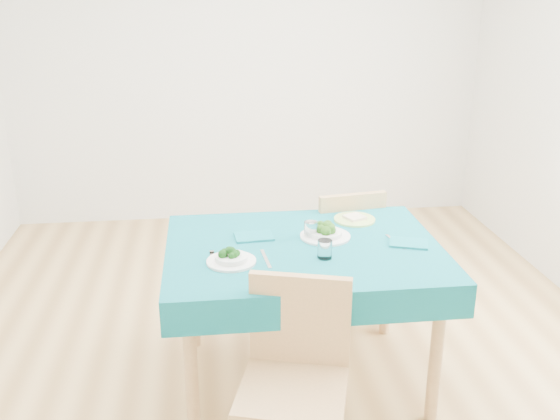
{
  "coord_description": "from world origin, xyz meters",
  "views": [
    {
      "loc": [
        -0.37,
        -3.04,
        1.95
      ],
      "look_at": [
        0.0,
        0.0,
        0.85
      ],
      "focal_mm": 40.0,
      "sensor_mm": 36.0,
      "label": 1
    }
  ],
  "objects": [
    {
      "name": "room_shell",
      "position": [
        0.0,
        0.0,
        1.35
      ],
      "size": [
        4.02,
        4.52,
        2.73
      ],
      "color": "#A87E46",
      "rests_on": "ground"
    },
    {
      "name": "table",
      "position": [
        0.08,
        -0.27,
        0.38
      ],
      "size": [
        1.33,
        1.01,
        0.76
      ],
      "primitive_type": "cube",
      "color": "#095A65",
      "rests_on": "ground"
    },
    {
      "name": "chair_near",
      "position": [
        -0.07,
        -0.97,
        0.53
      ],
      "size": [
        0.54,
        0.56,
        1.06
      ],
      "primitive_type": "cube",
      "rotation": [
        0.0,
        0.0,
        -0.29
      ],
      "color": "tan",
      "rests_on": "ground"
    },
    {
      "name": "chair_far",
      "position": [
        0.41,
        0.39,
        0.49
      ],
      "size": [
        0.46,
        0.49,
        0.99
      ],
      "primitive_type": "cube",
      "rotation": [
        0.0,
        0.0,
        3.29
      ],
      "color": "tan",
      "rests_on": "ground"
    },
    {
      "name": "bowl_near",
      "position": [
        -0.28,
        -0.43,
        0.79
      ],
      "size": [
        0.23,
        0.23,
        0.07
      ],
      "primitive_type": null,
      "color": "white",
      "rests_on": "table"
    },
    {
      "name": "bowl_far",
      "position": [
        0.21,
        -0.18,
        0.8
      ],
      "size": [
        0.25,
        0.25,
        0.08
      ],
      "primitive_type": null,
      "color": "white",
      "rests_on": "table"
    },
    {
      "name": "fork_near",
      "position": [
        -0.36,
        -0.38,
        0.76
      ],
      "size": [
        0.02,
        0.16,
        0.0
      ],
      "primitive_type": "cube",
      "rotation": [
        0.0,
        0.0,
        0.02
      ],
      "color": "silver",
      "rests_on": "table"
    },
    {
      "name": "knife_near",
      "position": [
        -0.12,
        -0.41,
        0.76
      ],
      "size": [
        0.03,
        0.21,
        0.0
      ],
      "primitive_type": "cube",
      "rotation": [
        0.0,
        0.0,
        0.09
      ],
      "color": "silver",
      "rests_on": "table"
    },
    {
      "name": "fork_far",
      "position": [
        0.19,
        -0.19,
        0.76
      ],
      "size": [
        0.08,
        0.18,
        0.0
      ],
      "primitive_type": "cube",
      "rotation": [
        0.0,
        0.0,
        0.33
      ],
      "color": "silver",
      "rests_on": "table"
    },
    {
      "name": "knife_far",
      "position": [
        0.54,
        -0.28,
        0.76
      ],
      "size": [
        0.05,
        0.2,
        0.0
      ],
      "primitive_type": "cube",
      "rotation": [
        0.0,
        0.0,
        0.19
      ],
      "color": "silver",
      "rests_on": "table"
    },
    {
      "name": "napkin_near",
      "position": [
        -0.15,
        -0.14,
        0.76
      ],
      "size": [
        0.2,
        0.15,
        0.01
      ],
      "primitive_type": "cube",
      "rotation": [
        0.0,
        0.0,
        0.08
      ],
      "color": "#0D656F",
      "rests_on": "table"
    },
    {
      "name": "napkin_far",
      "position": [
        0.6,
        -0.31,
        0.76
      ],
      "size": [
        0.22,
        0.18,
        0.01
      ],
      "primitive_type": "cube",
      "rotation": [
        0.0,
        0.0,
        -0.33
      ],
      "color": "#0D656F",
      "rests_on": "table"
    },
    {
      "name": "tumbler_center",
      "position": [
        0.13,
        -0.18,
        0.8
      ],
      "size": [
        0.07,
        0.07,
        0.09
      ],
      "primitive_type": "cylinder",
      "color": "white",
      "rests_on": "table"
    },
    {
      "name": "tumbler_side",
      "position": [
        0.16,
        -0.43,
        0.8
      ],
      "size": [
        0.07,
        0.07,
        0.09
      ],
      "primitive_type": "cylinder",
      "color": "white",
      "rests_on": "table"
    },
    {
      "name": "side_plate",
      "position": [
        0.41,
        0.04,
        0.76
      ],
      "size": [
        0.22,
        0.22,
        0.01
      ],
      "primitive_type": "cylinder",
      "color": "#B9DC6B",
      "rests_on": "table"
    },
    {
      "name": "bread_slice",
      "position": [
        0.41,
        0.04,
        0.78
      ],
      "size": [
        0.13,
        0.13,
        0.01
      ],
      "primitive_type": "cube",
      "rotation": [
        0.0,
        0.0,
        0.43
      ],
      "color": "beige",
      "rests_on": "side_plate"
    }
  ]
}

